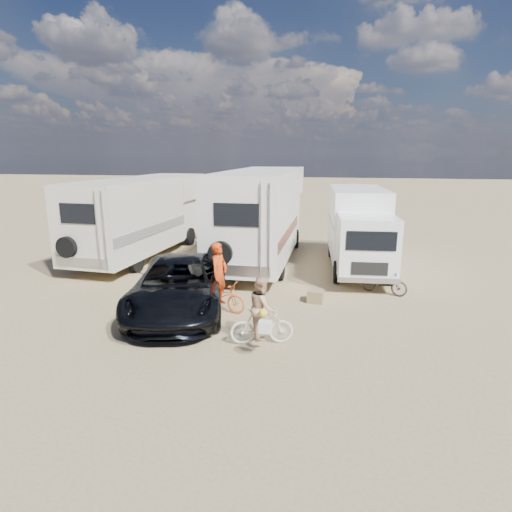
% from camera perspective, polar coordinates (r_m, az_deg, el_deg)
% --- Properties ---
extents(ground, '(140.00, 140.00, 0.00)m').
position_cam_1_polar(ground, '(11.34, -4.78, -9.52)').
color(ground, tan).
rests_on(ground, ground).
extents(rv_main, '(2.68, 8.91, 3.77)m').
position_cam_1_polar(rv_main, '(17.70, 0.75, 5.33)').
color(rv_main, silver).
rests_on(rv_main, ground).
extents(rv_left, '(3.04, 8.67, 3.40)m').
position_cam_1_polar(rv_left, '(19.30, -15.05, 5.01)').
color(rv_left, beige).
rests_on(rv_left, ground).
extents(box_truck, '(2.47, 6.54, 3.09)m').
position_cam_1_polar(box_truck, '(16.85, 13.68, 3.35)').
color(box_truck, white).
rests_on(box_truck, ground).
extents(dark_suv, '(3.63, 5.87, 1.52)m').
position_cam_1_polar(dark_suv, '(12.41, -10.27, -3.89)').
color(dark_suv, black).
rests_on(dark_suv, ground).
extents(bike_man, '(1.74, 0.96, 0.87)m').
position_cam_1_polar(bike_man, '(12.33, -4.93, -5.41)').
color(bike_man, '#E05B1E').
rests_on(bike_man, ground).
extents(bike_woman, '(1.58, 0.81, 0.92)m').
position_cam_1_polar(bike_woman, '(10.22, 0.77, -9.36)').
color(bike_woman, beige).
rests_on(bike_woman, ground).
extents(rider_man, '(0.59, 0.76, 1.84)m').
position_cam_1_polar(rider_man, '(12.18, -4.98, -3.26)').
color(rider_man, '#C03910').
rests_on(rider_man, ground).
extents(rider_woman, '(0.73, 0.85, 1.49)m').
position_cam_1_polar(rider_woman, '(10.11, 0.78, -7.86)').
color(rider_woman, tan).
rests_on(rider_woman, ground).
extents(bike_parked, '(1.60, 1.10, 0.80)m').
position_cam_1_polar(bike_parked, '(14.35, 16.80, -3.34)').
color(bike_parked, '#242624').
rests_on(bike_parked, ground).
extents(cooler, '(0.69, 0.60, 0.46)m').
position_cam_1_polar(cooler, '(15.50, -3.74, -2.15)').
color(cooler, '#214D85').
rests_on(cooler, ground).
extents(crate, '(0.50, 0.50, 0.37)m').
position_cam_1_polar(crate, '(13.18, 7.99, -5.35)').
color(crate, olive).
rests_on(crate, ground).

